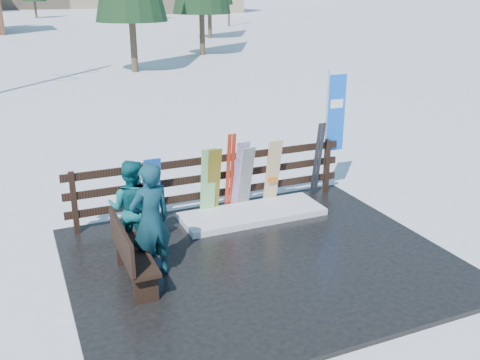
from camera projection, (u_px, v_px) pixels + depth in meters
name	position (u px, v px, depth m)	size (l,w,h in m)	color
ground	(260.00, 263.00, 8.71)	(700.00, 700.00, 0.00)	white
deck	(260.00, 261.00, 8.70)	(6.00, 5.00, 0.08)	black
fence	(212.00, 179.00, 10.36)	(5.60, 0.10, 1.15)	black
snow_patch	(253.00, 214.00, 10.27)	(2.75, 1.00, 0.12)	white
bench	(130.00, 252.00, 7.80)	(0.41, 1.50, 0.97)	black
snowboard_0	(152.00, 191.00, 9.70)	(0.31, 0.03, 1.37)	blue
snowboard_1	(208.00, 182.00, 10.10)	(0.29, 0.03, 1.38)	silver
snowboard_2	(214.00, 182.00, 10.15)	(0.25, 0.03, 1.38)	gold
snowboard_3	(240.00, 176.00, 10.34)	(0.26, 0.03, 1.49)	white
snowboard_4	(246.00, 178.00, 10.40)	(0.26, 0.03, 1.35)	black
snowboard_5	(273.00, 173.00, 10.61)	(0.29, 0.03, 1.40)	silver
ski_pair_a	(230.00, 172.00, 10.31)	(0.16, 0.25, 1.59)	#B52C16
ski_pair_b	(318.00, 160.00, 11.04)	(0.17, 0.25, 1.61)	black
rental_flag	(334.00, 118.00, 11.11)	(0.45, 0.04, 2.60)	silver
person_front	(151.00, 221.00, 7.88)	(0.66, 0.43, 1.80)	#0F4949
person_back	(132.00, 208.00, 8.62)	(0.78, 0.61, 1.61)	#0D5660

